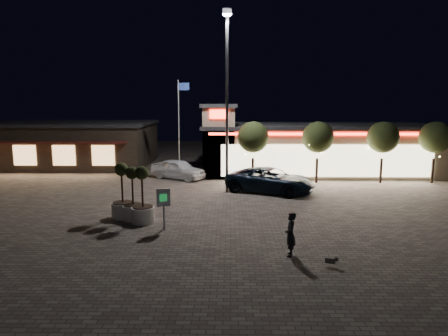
{
  "coord_description": "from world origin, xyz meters",
  "views": [
    {
      "loc": [
        2.23,
        -19.84,
        6.21
      ],
      "look_at": [
        1.82,
        6.0,
        1.97
      ],
      "focal_mm": 32.0,
      "sensor_mm": 36.0,
      "label": 1
    }
  ],
  "objects_px": {
    "pickup_truck": "(270,180)",
    "planter_mid": "(133,203)",
    "pedestrian": "(290,234)",
    "valet_sign": "(164,201)",
    "planter_left": "(123,201)",
    "white_sedan": "(178,169)"
  },
  "relations": [
    {
      "from": "pickup_truck",
      "to": "planter_mid",
      "type": "bearing_deg",
      "value": 154.64
    },
    {
      "from": "pedestrian",
      "to": "valet_sign",
      "type": "relative_size",
      "value": 0.88
    },
    {
      "from": "pedestrian",
      "to": "valet_sign",
      "type": "height_order",
      "value": "valet_sign"
    },
    {
      "from": "pickup_truck",
      "to": "valet_sign",
      "type": "bearing_deg",
      "value": 168.72
    },
    {
      "from": "planter_mid",
      "to": "valet_sign",
      "type": "relative_size",
      "value": 1.4
    },
    {
      "from": "pickup_truck",
      "to": "planter_left",
      "type": "relative_size",
      "value": 2.04
    },
    {
      "from": "pickup_truck",
      "to": "planter_mid",
      "type": "relative_size",
      "value": 2.14
    },
    {
      "from": "pedestrian",
      "to": "planter_mid",
      "type": "bearing_deg",
      "value": -114.5
    },
    {
      "from": "pedestrian",
      "to": "pickup_truck",
      "type": "bearing_deg",
      "value": -172.82
    },
    {
      "from": "white_sedan",
      "to": "planter_mid",
      "type": "distance_m",
      "value": 11.67
    },
    {
      "from": "valet_sign",
      "to": "pedestrian",
      "type": "bearing_deg",
      "value": -30.34
    },
    {
      "from": "white_sedan",
      "to": "planter_left",
      "type": "bearing_deg",
      "value": -159.05
    },
    {
      "from": "pickup_truck",
      "to": "pedestrian",
      "type": "xyz_separation_m",
      "value": [
        -0.35,
        -11.82,
        0.05
      ]
    },
    {
      "from": "valet_sign",
      "to": "planter_left",
      "type": "bearing_deg",
      "value": 141.93
    },
    {
      "from": "pickup_truck",
      "to": "white_sedan",
      "type": "bearing_deg",
      "value": 79.96
    },
    {
      "from": "white_sedan",
      "to": "pedestrian",
      "type": "xyz_separation_m",
      "value": [
        6.73,
        -16.68,
        0.1
      ]
    },
    {
      "from": "planter_left",
      "to": "planter_mid",
      "type": "distance_m",
      "value": 0.72
    },
    {
      "from": "planter_left",
      "to": "valet_sign",
      "type": "distance_m",
      "value": 3.3
    },
    {
      "from": "pickup_truck",
      "to": "pedestrian",
      "type": "relative_size",
      "value": 3.41
    },
    {
      "from": "planter_left",
      "to": "planter_mid",
      "type": "relative_size",
      "value": 1.05
    },
    {
      "from": "white_sedan",
      "to": "planter_mid",
      "type": "bearing_deg",
      "value": -155.72
    },
    {
      "from": "pickup_truck",
      "to": "valet_sign",
      "type": "distance_m",
      "value": 10.44
    }
  ]
}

